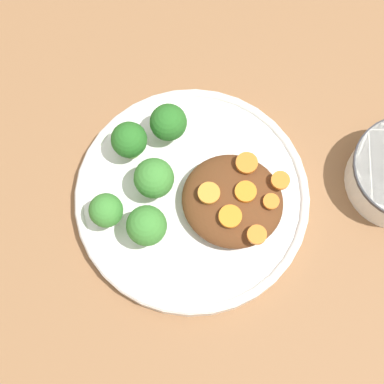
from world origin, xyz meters
The scene contains 15 objects.
ground_plane centered at (0.00, 0.00, 0.00)m, with size 4.00×4.00×0.00m, color #8C603D.
plate centered at (0.00, 0.00, 0.01)m, with size 0.28×0.28×0.03m.
stew_mound centered at (0.01, -0.05, 0.04)m, with size 0.11×0.12×0.04m, color #5B3319.
broccoli_floret_0 centered at (0.06, 0.06, 0.05)m, with size 0.04×0.04×0.06m.
broccoli_floret_1 centered at (-0.01, 0.04, 0.05)m, with size 0.05×0.05×0.06m.
broccoli_floret_2 centered at (0.02, 0.09, 0.05)m, with size 0.04×0.04×0.06m.
broccoli_floret_3 centered at (-0.06, 0.08, 0.05)m, with size 0.04×0.04×0.05m.
broccoli_floret_4 centered at (-0.06, 0.03, 0.06)m, with size 0.05×0.05×0.06m.
carrot_slice_0 centered at (-0.01, -0.05, 0.06)m, with size 0.03×0.03×0.00m, color orange.
carrot_slice_1 centered at (-0.02, -0.09, 0.06)m, with size 0.02×0.02×0.01m, color orange.
carrot_slice_2 centered at (0.02, -0.06, 0.06)m, with size 0.02×0.02×0.01m, color orange.
carrot_slice_3 centered at (0.05, -0.04, 0.06)m, with size 0.03×0.03×0.01m, color orange.
carrot_slice_4 centered at (0.02, -0.09, 0.06)m, with size 0.02×0.02×0.00m, color orange.
carrot_slice_5 centered at (0.00, -0.02, 0.06)m, with size 0.02×0.02×0.01m, color orange.
carrot_slice_6 centered at (0.05, -0.09, 0.06)m, with size 0.02×0.02×0.01m, color orange.
Camera 1 is at (-0.20, -0.09, 0.74)m, focal length 60.00 mm.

